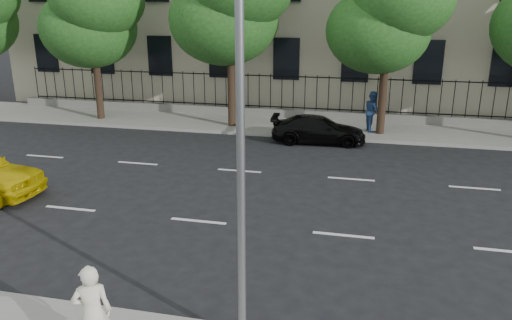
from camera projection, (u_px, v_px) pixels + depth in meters
The scene contains 10 objects.
ground at pixel (163, 265), 11.59m from camera, with size 120.00×120.00×0.00m, color black.
far_sidewalk at pixel (275, 125), 24.59m from camera, with size 60.00×4.00×0.15m, color gray.
lane_markings at pixel (222, 193), 16.01m from camera, with size 49.60×4.62×0.01m, color silver, non-canonical shape.
iron_fence at pixel (282, 107), 26.00m from camera, with size 30.00×0.50×2.20m.
street_light at pixel (248, 47), 7.87m from camera, with size 0.25×3.32×8.05m.
tree_b at pixel (93, 3), 24.17m from camera, with size 5.53×5.12×8.97m.
tree_d at pixel (390, 3), 21.19m from camera, with size 5.34×4.94×8.84m.
black_sedan at pixel (318, 130), 21.61m from camera, with size 1.65×4.05×1.18m, color black.
woman_near at pixel (92, 313), 8.09m from camera, with size 0.62×0.41×1.71m, color #ECE6CB.
pedestrian_far at pixel (373, 111), 22.91m from camera, with size 0.90×0.70×1.85m, color #2B4A81.
Camera 1 is at (4.41, -9.58, 5.80)m, focal length 35.00 mm.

